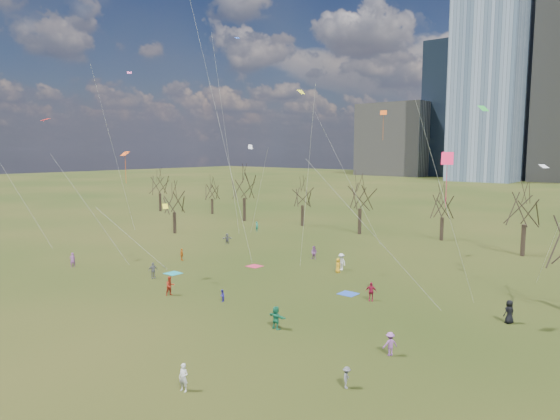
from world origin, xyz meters
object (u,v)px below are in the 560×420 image
Objects in this scene: blanket_navy at (348,294)px; person_1 at (183,377)px; blanket_crimson at (255,266)px; person_2 at (170,286)px; person_4 at (182,254)px; blanket_teal at (173,273)px.

person_1 is (2.92, -21.72, 0.77)m from blanket_navy.
person_2 reaches higher than blanket_crimson.
blanket_teal is at bearing 152.42° from person_4.
blanket_crimson is at bearing 60.64° from blanket_teal.
person_1 reaches higher than person_4.
person_1 is at bearing -55.01° from blanket_crimson.
person_4 is (-8.78, -3.31, 0.71)m from blanket_crimson.
blanket_teal and blanket_navy have the same top height.
person_4 is at bearing -177.97° from blanket_navy.
person_4 is (-25.73, 20.91, -0.06)m from person_1.
blanket_teal is 1.10× the size of person_4.
blanket_navy is at bearing -34.12° from person_2.
person_1 is 1.08× the size of person_4.
blanket_navy is 22.84m from person_4.
blanket_navy is at bearing 16.52° from blanket_teal.
person_4 is at bearing 132.35° from blanket_teal.
person_2 is (6.26, -5.27, 0.87)m from blanket_teal.
blanket_navy is 1.02× the size of person_1.
person_2 is (1.76, -13.28, 0.87)m from blanket_crimson.
blanket_navy is 16.36m from person_2.
person_1 is 18.73m from person_2.
person_1 is at bearing -82.34° from blanket_navy.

